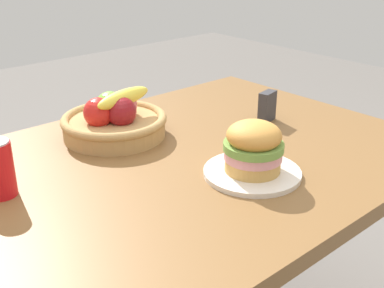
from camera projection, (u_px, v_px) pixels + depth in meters
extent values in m
cube|color=brown|center=(162.00, 173.00, 1.22)|extent=(1.40, 0.90, 0.04)
cylinder|color=brown|center=(228.00, 179.00, 2.00)|extent=(0.07, 0.07, 0.71)
cylinder|color=silver|center=(252.00, 173.00, 1.16)|extent=(0.23, 0.23, 0.01)
cylinder|color=tan|center=(253.00, 164.00, 1.15)|extent=(0.13, 0.13, 0.03)
cylinder|color=pink|center=(253.00, 154.00, 1.14)|extent=(0.13, 0.13, 0.02)
cylinder|color=olive|center=(254.00, 146.00, 1.13)|extent=(0.14, 0.14, 0.02)
ellipsoid|color=gold|center=(254.00, 135.00, 1.12)|extent=(0.13, 0.13, 0.07)
cylinder|color=tan|center=(115.00, 128.00, 1.37)|extent=(0.28, 0.28, 0.05)
torus|color=tan|center=(114.00, 119.00, 1.36)|extent=(0.29, 0.29, 0.02)
sphere|color=#D16066|center=(123.00, 105.00, 1.38)|extent=(0.08, 0.08, 0.08)
sphere|color=#6BAD38|center=(110.00, 106.00, 1.37)|extent=(0.08, 0.08, 0.08)
sphere|color=red|center=(99.00, 112.00, 1.33)|extent=(0.08, 0.08, 0.08)
sphere|color=maroon|center=(121.00, 112.00, 1.33)|extent=(0.08, 0.08, 0.08)
ellipsoid|color=yellow|center=(124.00, 98.00, 1.34)|extent=(0.20, 0.09, 0.05)
cube|color=#333338|center=(267.00, 106.00, 1.48)|extent=(0.06, 0.04, 0.09)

